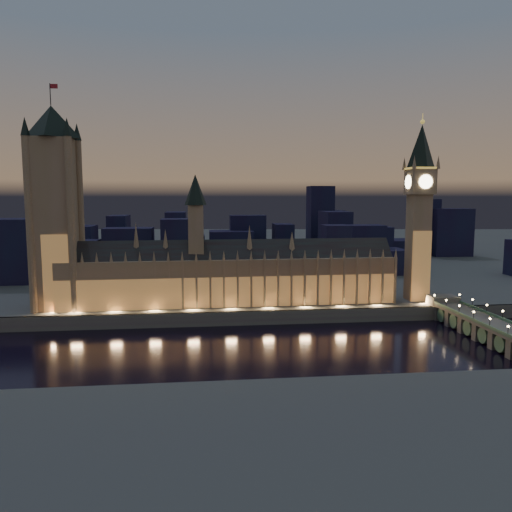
{
  "coord_description": "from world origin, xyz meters",
  "views": [
    {
      "loc": [
        -27.37,
        -236.08,
        72.93
      ],
      "look_at": [
        5.0,
        55.0,
        38.0
      ],
      "focal_mm": 35.0,
      "sensor_mm": 36.0,
      "label": 1
    }
  ],
  "objects": [
    {
      "name": "ground_plane",
      "position": [
        0.0,
        0.0,
        0.0
      ],
      "size": [
        2000.0,
        2000.0,
        0.0
      ],
      "primitive_type": "plane",
      "color": "black",
      "rests_on": "ground"
    },
    {
      "name": "north_bank",
      "position": [
        0.0,
        520.0,
        4.0
      ],
      "size": [
        2000.0,
        960.0,
        8.0
      ],
      "primitive_type": "cube",
      "color": "#423E43",
      "rests_on": "ground"
    },
    {
      "name": "embankment_wall",
      "position": [
        0.0,
        41.0,
        4.0
      ],
      "size": [
        2000.0,
        2.5,
        8.0
      ],
      "primitive_type": "cube",
      "color": "#58454D",
      "rests_on": "ground"
    },
    {
      "name": "palace_of_westminster",
      "position": [
        -11.09,
        61.75,
        26.37
      ],
      "size": [
        202.0,
        24.64,
        78.0
      ],
      "color": "olive",
      "rests_on": "north_bank"
    },
    {
      "name": "victoria_tower",
      "position": [
        -110.0,
        61.93,
        71.49
      ],
      "size": [
        31.68,
        31.68,
        127.7
      ],
      "color": "olive",
      "rests_on": "north_bank"
    },
    {
      "name": "elizabeth_tower",
      "position": [
        108.0,
        61.93,
        72.4
      ],
      "size": [
        18.0,
        18.0,
        115.29
      ],
      "color": "olive",
      "rests_on": "north_bank"
    },
    {
      "name": "westminster_bridge",
      "position": [
        117.36,
        -3.46,
        6.0
      ],
      "size": [
        16.63,
        113.0,
        15.9
      ],
      "color": "#58454D",
      "rests_on": "ground"
    },
    {
      "name": "city_backdrop",
      "position": [
        28.69,
        247.45,
        31.19
      ],
      "size": [
        455.04,
        215.63,
        89.12
      ],
      "color": "black",
      "rests_on": "north_bank"
    }
  ]
}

